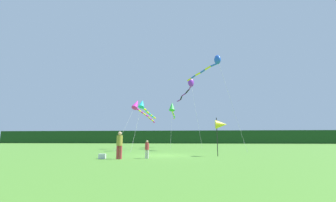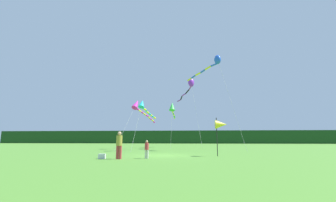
{
  "view_description": "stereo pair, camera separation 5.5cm",
  "coord_description": "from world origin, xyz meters",
  "px_view_note": "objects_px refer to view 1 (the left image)",
  "views": [
    {
      "loc": [
        2.25,
        -18.23,
        1.35
      ],
      "look_at": [
        0.0,
        6.0,
        5.5
      ],
      "focal_mm": 23.57,
      "sensor_mm": 36.0,
      "label": 1
    },
    {
      "loc": [
        2.31,
        -18.23,
        1.35
      ],
      "look_at": [
        0.0,
        6.0,
        5.5
      ],
      "focal_mm": 23.57,
      "sensor_mm": 36.0,
      "label": 2
    }
  ],
  "objects_px": {
    "cooler_box": "(102,156)",
    "person_child": "(147,148)",
    "kite_cyan": "(144,106)",
    "kite_blue": "(213,63)",
    "kite_purple": "(190,85)",
    "banner_flag_pole": "(221,125)",
    "kite_green": "(172,108)",
    "kite_magenta": "(138,106)",
    "person_adult": "(119,144)"
  },
  "relations": [
    {
      "from": "cooler_box",
      "to": "kite_purple",
      "type": "distance_m",
      "value": 23.08
    },
    {
      "from": "kite_cyan",
      "to": "cooler_box",
      "type": "bearing_deg",
      "value": -94.38
    },
    {
      "from": "banner_flag_pole",
      "to": "person_child",
      "type": "bearing_deg",
      "value": -155.22
    },
    {
      "from": "cooler_box",
      "to": "kite_magenta",
      "type": "height_order",
      "value": "kite_magenta"
    },
    {
      "from": "person_child",
      "to": "kite_magenta",
      "type": "xyz_separation_m",
      "value": [
        -3.92,
        13.89,
        4.98
      ]
    },
    {
      "from": "banner_flag_pole",
      "to": "kite_purple",
      "type": "height_order",
      "value": "kite_purple"
    },
    {
      "from": "kite_cyan",
      "to": "kite_purple",
      "type": "xyz_separation_m",
      "value": [
        5.36,
        10.25,
        4.9
      ]
    },
    {
      "from": "kite_green",
      "to": "cooler_box",
      "type": "bearing_deg",
      "value": -101.22
    },
    {
      "from": "banner_flag_pole",
      "to": "kite_magenta",
      "type": "relative_size",
      "value": 0.32
    },
    {
      "from": "kite_purple",
      "to": "kite_blue",
      "type": "bearing_deg",
      "value": -71.24
    },
    {
      "from": "kite_magenta",
      "to": "kite_purple",
      "type": "distance_m",
      "value": 9.98
    },
    {
      "from": "banner_flag_pole",
      "to": "kite_purple",
      "type": "xyz_separation_m",
      "value": [
        -2.28,
        17.0,
        7.49
      ]
    },
    {
      "from": "kite_cyan",
      "to": "kite_purple",
      "type": "bearing_deg",
      "value": 62.41
    },
    {
      "from": "person_adult",
      "to": "kite_green",
      "type": "relative_size",
      "value": 0.27
    },
    {
      "from": "kite_magenta",
      "to": "banner_flag_pole",
      "type": "bearing_deg",
      "value": -50.6
    },
    {
      "from": "kite_cyan",
      "to": "kite_blue",
      "type": "distance_m",
      "value": 10.05
    },
    {
      "from": "cooler_box",
      "to": "person_child",
      "type": "bearing_deg",
      "value": 9.69
    },
    {
      "from": "cooler_box",
      "to": "kite_blue",
      "type": "bearing_deg",
      "value": 52.36
    },
    {
      "from": "person_child",
      "to": "kite_green",
      "type": "bearing_deg",
      "value": 88.29
    },
    {
      "from": "kite_magenta",
      "to": "kite_green",
      "type": "bearing_deg",
      "value": 34.84
    },
    {
      "from": "cooler_box",
      "to": "kite_green",
      "type": "height_order",
      "value": "kite_green"
    },
    {
      "from": "kite_cyan",
      "to": "kite_blue",
      "type": "bearing_deg",
      "value": 12.76
    },
    {
      "from": "banner_flag_pole",
      "to": "kite_green",
      "type": "xyz_separation_m",
      "value": [
        -4.92,
        14.47,
        3.45
      ]
    },
    {
      "from": "kite_cyan",
      "to": "kite_blue",
      "type": "relative_size",
      "value": 0.51
    },
    {
      "from": "kite_purple",
      "to": "banner_flag_pole",
      "type": "bearing_deg",
      "value": -82.35
    },
    {
      "from": "person_adult",
      "to": "cooler_box",
      "type": "distance_m",
      "value": 1.46
    },
    {
      "from": "kite_cyan",
      "to": "kite_green",
      "type": "height_order",
      "value": "kite_green"
    },
    {
      "from": "person_child",
      "to": "kite_green",
      "type": "relative_size",
      "value": 0.18
    },
    {
      "from": "person_adult",
      "to": "kite_green",
      "type": "xyz_separation_m",
      "value": [
        2.28,
        17.56,
        4.86
      ]
    },
    {
      "from": "kite_cyan",
      "to": "kite_blue",
      "type": "height_order",
      "value": "kite_blue"
    },
    {
      "from": "kite_purple",
      "to": "kite_green",
      "type": "bearing_deg",
      "value": -136.18
    },
    {
      "from": "kite_cyan",
      "to": "kite_magenta",
      "type": "bearing_deg",
      "value": 110.22
    },
    {
      "from": "cooler_box",
      "to": "kite_blue",
      "type": "relative_size",
      "value": 0.04
    },
    {
      "from": "banner_flag_pole",
      "to": "kite_green",
      "type": "distance_m",
      "value": 15.67
    },
    {
      "from": "cooler_box",
      "to": "kite_cyan",
      "type": "height_order",
      "value": "kite_cyan"
    },
    {
      "from": "kite_blue",
      "to": "kite_purple",
      "type": "relative_size",
      "value": 1.04
    },
    {
      "from": "person_adult",
      "to": "kite_blue",
      "type": "xyz_separation_m",
      "value": [
        7.77,
        11.7,
        9.49
      ]
    },
    {
      "from": "person_child",
      "to": "cooler_box",
      "type": "height_order",
      "value": "person_child"
    },
    {
      "from": "person_child",
      "to": "kite_cyan",
      "type": "distance_m",
      "value": 10.45
    },
    {
      "from": "person_adult",
      "to": "kite_green",
      "type": "bearing_deg",
      "value": 82.61
    },
    {
      "from": "person_child",
      "to": "banner_flag_pole",
      "type": "bearing_deg",
      "value": 24.78
    },
    {
      "from": "banner_flag_pole",
      "to": "kite_cyan",
      "type": "bearing_deg",
      "value": 138.57
    },
    {
      "from": "kite_purple",
      "to": "kite_cyan",
      "type": "bearing_deg",
      "value": -117.59
    },
    {
      "from": "kite_blue",
      "to": "kite_green",
      "type": "relative_size",
      "value": 1.68
    },
    {
      "from": "kite_cyan",
      "to": "kite_magenta",
      "type": "xyz_separation_m",
      "value": [
        -1.71,
        4.64,
        0.65
      ]
    },
    {
      "from": "person_adult",
      "to": "banner_flag_pole",
      "type": "bearing_deg",
      "value": 23.25
    },
    {
      "from": "person_child",
      "to": "kite_purple",
      "type": "distance_m",
      "value": 21.81
    },
    {
      "from": "kite_blue",
      "to": "kite_green",
      "type": "xyz_separation_m",
      "value": [
        -5.49,
        5.86,
        -4.63
      ]
    },
    {
      "from": "cooler_box",
      "to": "kite_green",
      "type": "xyz_separation_m",
      "value": [
        3.47,
        17.48,
        5.71
      ]
    },
    {
      "from": "person_child",
      "to": "cooler_box",
      "type": "bearing_deg",
      "value": -170.31
    }
  ]
}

